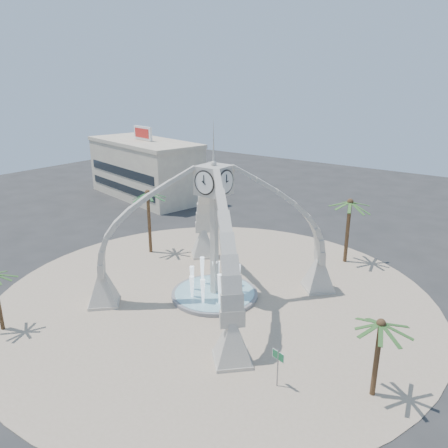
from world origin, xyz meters
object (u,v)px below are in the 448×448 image
Objects in this scene: clock_tower at (214,231)px; palm_north at (350,203)px; fountain at (215,293)px; street_sign at (278,360)px; palm_west at (148,194)px; palm_east at (381,325)px.

clock_tower is 2.33× the size of palm_north.
palm_north is (6.60, 15.01, 0.28)m from clock_tower.
street_sign is (11.00, -7.49, 1.72)m from fountain.
fountain is 1.01× the size of palm_west.
fountain is 2.84× the size of street_sign.
clock_tower is at bearing -113.72° from palm_north.
fountain is at bearing 159.77° from street_sign.
clock_tower reaches higher than street_sign.
palm_east is at bearing -15.60° from clock_tower.
palm_west is at bearing 163.21° from palm_east.
palm_west is 22.12m from palm_north.
palm_north is at bearing 116.36° from palm_east.
clock_tower reaches higher than fountain.
clock_tower is 16.40m from palm_north.
clock_tower is 2.26× the size of palm_west.
street_sign is at bearing -26.26° from palm_west.
palm_north is at bearing 115.10° from street_sign.
palm_east is 30.34m from palm_west.
palm_north is at bearing 66.28° from fountain.
fountain is at bearing 90.00° from clock_tower.
clock_tower reaches higher than palm_west.
palm_north is (19.29, 10.82, -0.27)m from palm_west.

